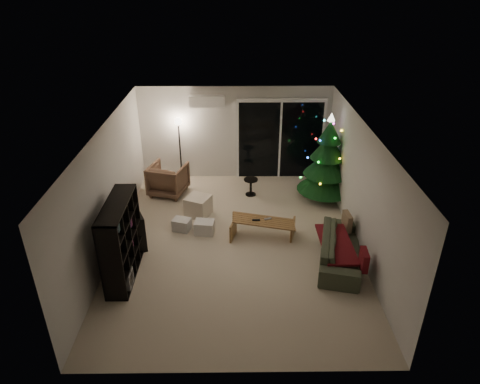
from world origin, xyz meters
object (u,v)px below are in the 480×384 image
object	(u,v)px
media_cabinet	(128,224)
coffee_table	(263,229)
armchair	(168,179)
christmas_tree	(327,158)
sofa	(341,249)
bookshelf	(111,240)

from	to	relation	value
media_cabinet	coffee_table	distance (m)	2.84
armchair	coffee_table	xyz separation A→B (m)	(2.28, -2.04, -0.19)
armchair	christmas_tree	distance (m)	3.98
media_cabinet	coffee_table	size ratio (longest dim) A/B	0.93
armchair	coffee_table	size ratio (longest dim) A/B	0.66
coffee_table	sofa	bearing A→B (deg)	-15.10
sofa	media_cabinet	bearing A→B (deg)	92.74
media_cabinet	coffee_table	xyz separation A→B (m)	(2.84, 0.04, -0.18)
media_cabinet	bookshelf	bearing A→B (deg)	-114.63
sofa	christmas_tree	world-z (taller)	christmas_tree
armchair	coffee_table	world-z (taller)	armchair
armchair	coffee_table	distance (m)	3.07
sofa	coffee_table	bearing A→B (deg)	73.36
media_cabinet	sofa	xyz separation A→B (m)	(4.30, -0.81, -0.11)
media_cabinet	sofa	world-z (taller)	media_cabinet
sofa	christmas_tree	size ratio (longest dim) A/B	0.87
bookshelf	christmas_tree	size ratio (longest dim) A/B	0.69
bookshelf	coffee_table	bearing A→B (deg)	42.21
media_cabinet	armchair	xyz separation A→B (m)	(0.56, 2.08, 0.01)
sofa	coffee_table	distance (m)	1.69
coffee_table	armchair	bearing A→B (deg)	153.08
armchair	sofa	distance (m)	4.73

